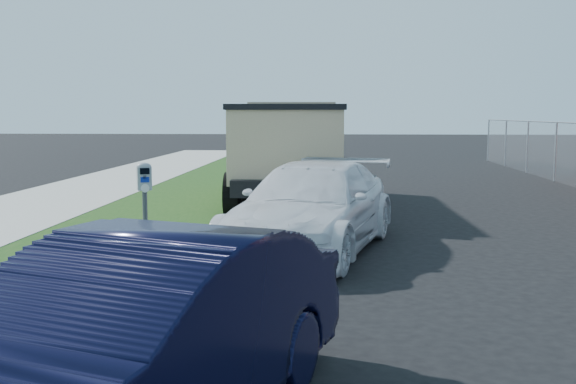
# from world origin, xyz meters

# --- Properties ---
(ground) EXTENTS (120.00, 120.00, 0.00)m
(ground) POSITION_xyz_m (0.00, 0.00, 0.00)
(ground) COLOR black
(ground) RESTS_ON ground
(streetside) EXTENTS (6.12, 50.00, 0.15)m
(streetside) POSITION_xyz_m (-5.57, 2.00, 0.07)
(streetside) COLOR gray
(streetside) RESTS_ON ground
(parking_meter) EXTENTS (0.22, 0.18, 1.33)m
(parking_meter) POSITION_xyz_m (-3.14, 0.14, 1.09)
(parking_meter) COLOR #3F4247
(parking_meter) RESTS_ON ground
(white_wagon) EXTENTS (2.94, 4.87, 1.32)m
(white_wagon) POSITION_xyz_m (-1.11, 1.98, 0.66)
(white_wagon) COLOR silver
(white_wagon) RESTS_ON ground
(navy_sedan) EXTENTS (2.55, 4.18, 1.30)m
(navy_sedan) POSITION_xyz_m (-2.01, -4.12, 0.65)
(navy_sedan) COLOR black
(navy_sedan) RESTS_ON ground
(dump_truck) EXTENTS (2.56, 6.06, 2.34)m
(dump_truck) POSITION_xyz_m (-1.78, 7.45, 1.32)
(dump_truck) COLOR black
(dump_truck) RESTS_ON ground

